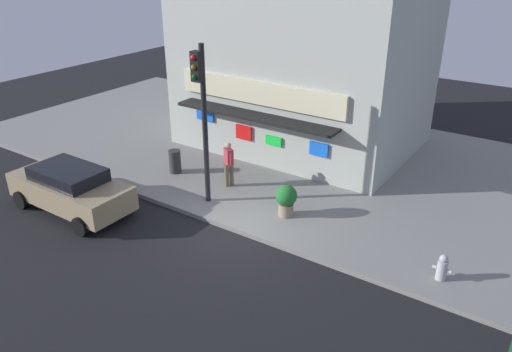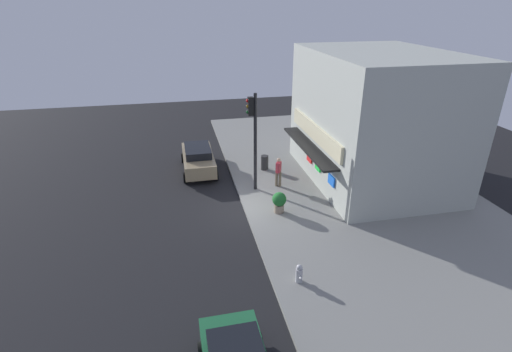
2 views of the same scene
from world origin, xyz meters
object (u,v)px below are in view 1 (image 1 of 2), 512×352
at_px(pedestrian, 229,162).
at_px(trash_can, 175,161).
at_px(potted_plant_by_doorway, 286,199).
at_px(parked_car_tan, 71,188).
at_px(traffic_light, 202,106).
at_px(fire_hydrant, 442,268).

bearing_deg(pedestrian, trash_can, -175.16).
relative_size(potted_plant_by_doorway, parked_car_tan, 0.24).
bearing_deg(trash_can, potted_plant_by_doorway, -5.55).
relative_size(traffic_light, pedestrian, 3.15).
relative_size(fire_hydrant, pedestrian, 0.44).
height_order(traffic_light, trash_can, traffic_light).
bearing_deg(traffic_light, pedestrian, 93.48).
relative_size(traffic_light, fire_hydrant, 7.12).
bearing_deg(pedestrian, parked_car_tan, -129.69).
height_order(pedestrian, potted_plant_by_doorway, pedestrian).
xyz_separation_m(traffic_light, trash_can, (-2.61, 1.26, -3.04)).
bearing_deg(potted_plant_by_doorway, traffic_light, -165.59).
height_order(potted_plant_by_doorway, parked_car_tan, parked_car_tan).
distance_m(trash_can, pedestrian, 2.57).
height_order(fire_hydrant, potted_plant_by_doorway, potted_plant_by_doorway).
xyz_separation_m(traffic_light, potted_plant_by_doorway, (2.83, 0.73, -2.88)).
bearing_deg(potted_plant_by_doorway, parked_car_tan, -151.28).
bearing_deg(pedestrian, fire_hydrant, -9.63).
relative_size(trash_can, potted_plant_by_doorway, 0.83).
bearing_deg(pedestrian, potted_plant_by_doorway, -14.25).
bearing_deg(traffic_light, trash_can, 154.26).
height_order(traffic_light, parked_car_tan, traffic_light).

